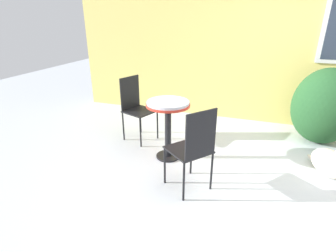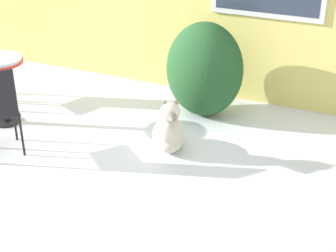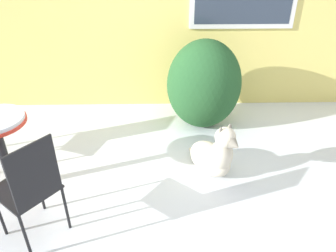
{
  "view_description": "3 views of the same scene",
  "coord_description": "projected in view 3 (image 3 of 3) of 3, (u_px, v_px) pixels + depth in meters",
  "views": [
    {
      "loc": [
        -0.52,
        -2.68,
        1.82
      ],
      "look_at": [
        -1.57,
        0.34,
        0.47
      ],
      "focal_mm": 28.0,
      "sensor_mm": 36.0,
      "label": 1
    },
    {
      "loc": [
        2.49,
        -3.84,
        2.76
      ],
      "look_at": [
        0.45,
        0.58,
        0.27
      ],
      "focal_mm": 55.0,
      "sensor_mm": 36.0,
      "label": 2
    },
    {
      "loc": [
        -0.06,
        -2.21,
        2.24
      ],
      "look_at": [
        0.0,
        0.6,
        0.55
      ],
      "focal_mm": 35.0,
      "sensor_mm": 36.0,
      "label": 3
    }
  ],
  "objects": [
    {
      "name": "shrub_left",
      "position": [
        204.0,
        85.0,
        4.1
      ],
      "size": [
        0.93,
        0.79,
        1.15
      ],
      "color": "#235128",
      "rests_on": "ground_plane"
    },
    {
      "name": "patio_chair_far_side",
      "position": [
        31.0,
        187.0,
        2.52
      ],
      "size": [
        0.58,
        0.58,
        0.98
      ],
      "rotation": [
        0.0,
        0.0,
        4.04
      ],
      "color": "black",
      "rests_on": "ground_plane"
    },
    {
      "name": "dog",
      "position": [
        214.0,
        155.0,
        3.39
      ],
      "size": [
        0.56,
        0.69,
        0.65
      ],
      "rotation": [
        0.0,
        0.0,
        0.55
      ],
      "color": "beige",
      "rests_on": "ground_plane"
    },
    {
      "name": "ground_plane",
      "position": [
        169.0,
        210.0,
        3.05
      ],
      "size": [
        16.0,
        16.0,
        0.0
      ],
      "primitive_type": "plane",
      "color": "silver"
    }
  ]
}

